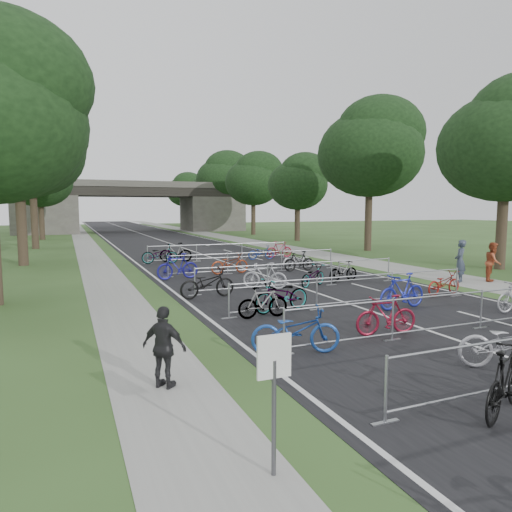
{
  "coord_description": "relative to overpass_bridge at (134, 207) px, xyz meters",
  "views": [
    {
      "loc": [
        -9.09,
        -1.93,
        3.36
      ],
      "look_at": [
        -0.82,
        17.93,
        1.1
      ],
      "focal_mm": 32.0,
      "sensor_mm": 36.0,
      "label": 1
    }
  ],
  "objects": [
    {
      "name": "barrier_row_3",
      "position": [
        0.0,
        -54.0,
        -2.99
      ],
      "size": [
        9.7,
        0.08,
        1.1
      ],
      "color": "#9C9FA4",
      "rests_on": "ground"
    },
    {
      "name": "bike_24",
      "position": [
        -3.92,
        -39.36,
        -2.97
      ],
      "size": [
        2.26,
        1.11,
        1.13
      ],
      "primitive_type": "imported",
      "rotation": [
        0.0,
        0.0,
        1.4
      ],
      "color": "#9C9FA4",
      "rests_on": "ground"
    },
    {
      "name": "tree_right_1",
      "position": [
        13.11,
        -37.07,
        4.37
      ],
      "size": [
        8.18,
        8.18,
        12.47
      ],
      "color": "#33261C",
      "rests_on": "ground"
    },
    {
      "name": "barrier_row_6",
      "position": [
        0.0,
        -39.0,
        -2.99
      ],
      "size": [
        9.7,
        0.08,
        1.1
      ],
      "color": "#9C9FA4",
      "rests_on": "ground"
    },
    {
      "name": "barrier_row_2",
      "position": [
        0.0,
        -57.8,
        -2.99
      ],
      "size": [
        9.7,
        0.08,
        1.1
      ],
      "color": "#9C9FA4",
      "rests_on": "ground"
    },
    {
      "name": "tree_right_0",
      "position": [
        13.11,
        -49.07,
        3.39
      ],
      "size": [
        7.17,
        7.17,
        10.93
      ],
      "color": "#33261C",
      "rests_on": "ground"
    },
    {
      "name": "pedestrian_b",
      "position": [
        8.91,
        -51.98,
        -2.63
      ],
      "size": [
        1.11,
        1.06,
        1.8
      ],
      "primitive_type": "imported",
      "rotation": [
        0.0,
        0.0,
        0.6
      ],
      "color": "#9D4122",
      "rests_on": "ground"
    },
    {
      "name": "bike_4",
      "position": [
        -2.64,
        -61.91,
        -2.96
      ],
      "size": [
        1.95,
        1.26,
        1.14
      ],
      "primitive_type": "imported",
      "rotation": [
        0.0,
        0.0,
        1.99
      ],
      "color": "black",
      "rests_on": "ground"
    },
    {
      "name": "tree_left_1",
      "position": [
        -11.39,
        -37.07,
        3.77
      ],
      "size": [
        7.56,
        7.56,
        11.53
      ],
      "color": "#33261C",
      "rests_on": "ground"
    },
    {
      "name": "bike_14",
      "position": [
        1.16,
        -54.99,
        -2.93
      ],
      "size": [
        2.05,
        0.78,
        1.2
      ],
      "primitive_type": "imported",
      "rotation": [
        0.0,
        0.0,
        4.82
      ],
      "color": "#1D26A1",
      "rests_on": "ground"
    },
    {
      "name": "tree_right_4",
      "position": [
        13.11,
        -1.07,
        4.37
      ],
      "size": [
        8.18,
        8.18,
        12.47
      ],
      "color": "#33261C",
      "rests_on": "ground"
    },
    {
      "name": "sidewalk_left",
      "position": [
        -7.5,
        -15.0,
        -3.53
      ],
      "size": [
        2.0,
        140.0,
        0.01
      ],
      "primitive_type": "cube",
      "color": "gray",
      "rests_on": "ground"
    },
    {
      "name": "barrier_row_5",
      "position": [
        0.0,
        -45.0,
        -2.99
      ],
      "size": [
        9.7,
        0.08,
        1.1
      ],
      "color": "#9C9FA4",
      "rests_on": "ground"
    },
    {
      "name": "bike_16",
      "position": [
        -4.3,
        -50.67,
        -2.98
      ],
      "size": [
        2.17,
        0.89,
        1.12
      ],
      "primitive_type": "imported",
      "rotation": [
        0.0,
        0.0,
        1.64
      ],
      "color": "black",
      "rests_on": "ground"
    },
    {
      "name": "tree_right_3",
      "position": [
        13.11,
        -13.07,
        3.39
      ],
      "size": [
        7.17,
        7.17,
        10.93
      ],
      "color": "#33261C",
      "rests_on": "ground"
    },
    {
      "name": "tree_left_3",
      "position": [
        -11.39,
        -13.07,
        2.96
      ],
      "size": [
        6.72,
        6.72,
        10.25
      ],
      "color": "#33261C",
      "rests_on": "ground"
    },
    {
      "name": "road",
      "position": [
        0.0,
        -15.0,
        -3.53
      ],
      "size": [
        11.0,
        140.0,
        0.01
      ],
      "primitive_type": "cube",
      "color": "black",
      "rests_on": "ground"
    },
    {
      "name": "bike_5",
      "position": [
        -0.64,
        -60.43,
        -2.99
      ],
      "size": [
        2.17,
        1.68,
        1.1
      ],
      "primitive_type": "imported",
      "rotation": [
        0.0,
        0.0,
        1.04
      ],
      "color": "#9F9EA5",
      "rests_on": "ground"
    },
    {
      "name": "bike_18",
      "position": [
        0.58,
        -50.02,
        -3.07
      ],
      "size": [
        1.83,
        1.38,
        0.92
      ],
      "primitive_type": "imported",
      "rotation": [
        0.0,
        0.0,
        2.07
      ],
      "color": "#9C9FA4",
      "rests_on": "ground"
    },
    {
      "name": "tree_right_5",
      "position": [
        13.11,
        10.93,
        2.41
      ],
      "size": [
        6.16,
        6.16,
        9.39
      ],
      "color": "#33261C",
      "rests_on": "ground"
    },
    {
      "name": "tree_left_2",
      "position": [
        -11.39,
        -25.07,
        4.58
      ],
      "size": [
        8.4,
        8.4,
        12.81
      ],
      "color": "#33261C",
      "rests_on": "ground"
    },
    {
      "name": "bike_22",
      "position": [
        2.33,
        -45.5,
        -3.0
      ],
      "size": [
        1.77,
        0.52,
        1.06
      ],
      "primitive_type": "imported",
      "rotation": [
        0.0,
        0.0,
        4.7
      ],
      "color": "black",
      "rests_on": "ground"
    },
    {
      "name": "bike_8",
      "position": [
        -4.3,
        -57.8,
        -2.99
      ],
      "size": [
        2.19,
        1.3,
        1.09
      ],
      "primitive_type": "imported",
      "rotation": [
        0.0,
        0.0,
        1.27
      ],
      "color": "#1B4498",
      "rests_on": "ground"
    },
    {
      "name": "tree_left_5",
      "position": [
        -11.39,
        10.93,
        4.58
      ],
      "size": [
        8.4,
        8.4,
        12.81
      ],
      "color": "#33261C",
      "rests_on": "ground"
    },
    {
      "name": "bike_12",
      "position": [
        -3.63,
        -54.37,
        -3.05
      ],
      "size": [
        1.63,
        0.52,
        0.97
      ],
      "primitive_type": "imported",
      "rotation": [
        0.0,
        0.0,
        1.53
      ],
      "color": "#9C9FA4",
      "rests_on": "ground"
    },
    {
      "name": "overpass_bridge",
      "position": [
        0.0,
        0.0,
        0.0
      ],
      "size": [
        31.0,
        8.0,
        7.05
      ],
      "color": "#484540",
      "rests_on": "ground"
    },
    {
      "name": "bike_21",
      "position": [
        -1.43,
        -45.02,
        -3.0
      ],
      "size": [
        2.09,
        0.89,
        1.07
      ],
      "primitive_type": "imported",
      "rotation": [
        0.0,
        0.0,
        1.66
      ],
      "color": "maroon",
      "rests_on": "ground"
    },
    {
      "name": "tree_left_6",
      "position": [
        -11.39,
        22.93,
        2.96
      ],
      "size": [
        6.72,
        6.72,
        10.25
      ],
      "color": "#33261C",
      "rests_on": "ground"
    },
    {
      "name": "bike_27",
      "position": [
        4.3,
        -38.93,
        -2.98
      ],
      "size": [
        1.85,
        0.56,
        1.1
      ],
      "primitive_type": "imported",
      "rotation": [
        0.0,
        0.0,
        1.55
      ],
      "color": "maroon",
      "rests_on": "ground"
    },
    {
      "name": "bike_19",
      "position": [
        2.53,
        -49.41,
        -3.04
      ],
      "size": [
        1.67,
        0.68,
        0.98
      ],
      "primitive_type": "imported",
      "rotation": [
        0.0,
        0.0,
        1.71
      ],
      "color": "#9C9FA4",
      "rests_on": "ground"
    },
    {
      "name": "lane_markings",
      "position": [
        0.0,
        -15.0,
        -3.53
      ],
      "size": [
        0.12,
        140.0,
        0.0
      ],
      "primitive_type": "cube",
      "color": "silver",
      "rests_on": "ground"
    },
    {
      "name": "tree_right_6",
      "position": [
        13.11,
        22.93,
        3.39
      ],
      "size": [
        7.17,
        7.17,
        10.93
      ],
      "color": "#33261C",
      "rests_on": "ground"
    },
    {
      "name": "bike_25",
      "position": [
        -2.83,
        -38.81,
        -2.93
      ],
      "size": [
        2.07,
        1.11,
        1.2
      ],
      "primitive_type": "imported",
      "rotation": [
        0.0,
        0.0,
        4.42
      ],
      "color": "#9C9FA4",
      "rests_on": "ground"
    },
    {
      "name": "bike_13",
      "position": [
        -2.74,
        -53.86,
        -2.98
      ],
      "size": [
        2.21,
        1.14,
        1.11
      ],
      "primitive_type": "imported",
      "rotation": [
        0.0,
        0.0,
        4.92
      ],
      "color": "#9C9FA4",
      "rests_on": "ground"
    },
    {
      "name": "bike_26",
      "position": [
        2.63,
        -39.63,
        -3.07
      ],
      "size": [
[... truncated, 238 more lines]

